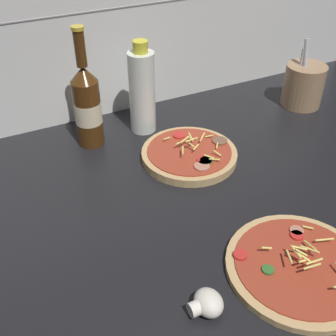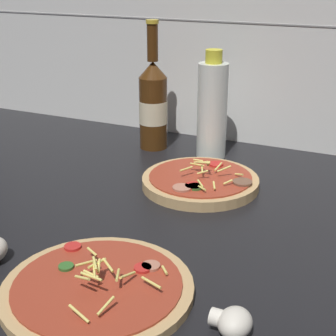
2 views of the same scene
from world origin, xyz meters
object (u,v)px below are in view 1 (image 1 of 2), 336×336
pizza_near (299,267)px  beer_bottle (87,105)px  utensil_crock (303,85)px  pizza_far (189,154)px  oil_bottle (142,91)px  mushroom_right (207,303)px

pizza_near → beer_bottle: bearing=109.1°
utensil_crock → pizza_far: bearing=-167.1°
oil_bottle → mushroom_right: size_ratio=4.25×
beer_bottle → oil_bottle: beer_bottle is taller
pizza_far → utensil_crock: bearing=12.9°
oil_bottle → beer_bottle: bearing=-179.2°
pizza_far → oil_bottle: size_ratio=0.96×
mushroom_right → oil_bottle: bearing=76.1°
pizza_far → beer_bottle: bearing=137.5°
pizza_far → beer_bottle: beer_bottle is taller
oil_bottle → mushroom_right: oil_bottle is taller
pizza_far → beer_bottle: (-18.20, 16.69, 9.22)cm
pizza_near → oil_bottle: size_ratio=1.07×
pizza_near → pizza_far: 37.28cm
oil_bottle → pizza_far: bearing=-76.1°
beer_bottle → oil_bottle: 14.01cm
pizza_far → oil_bottle: oil_bottle is taller
pizza_near → beer_bottle: (-18.72, 53.96, 9.56)cm
oil_bottle → mushroom_right: (-13.42, -54.07, -8.85)cm
pizza_near → pizza_far: (-0.52, 37.27, 0.35)cm
pizza_far → beer_bottle: 26.36cm
oil_bottle → utensil_crock: 46.13cm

